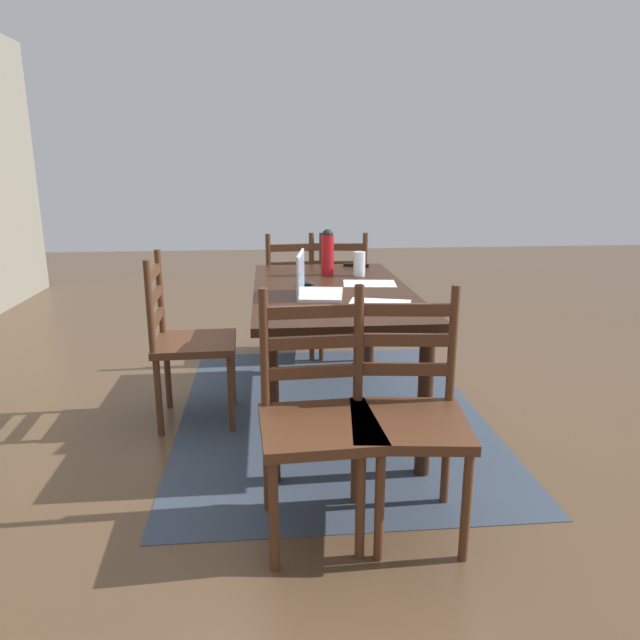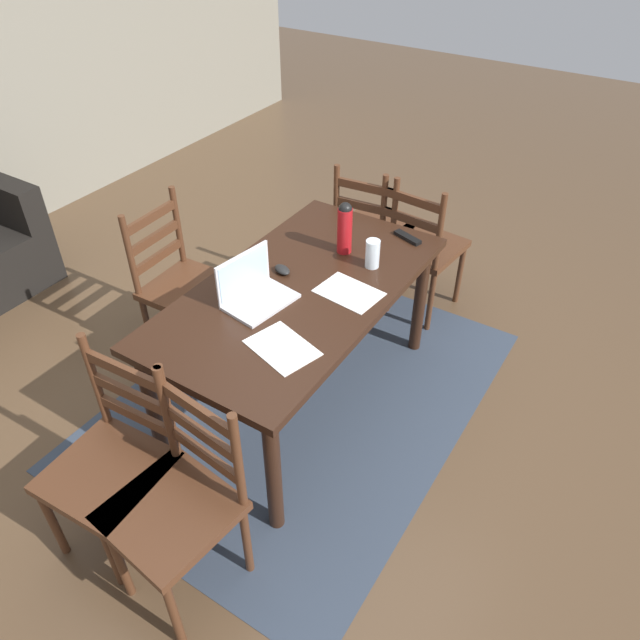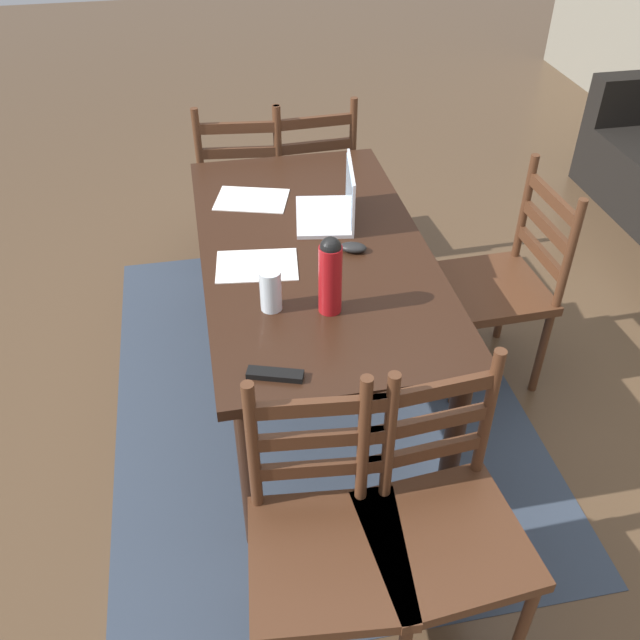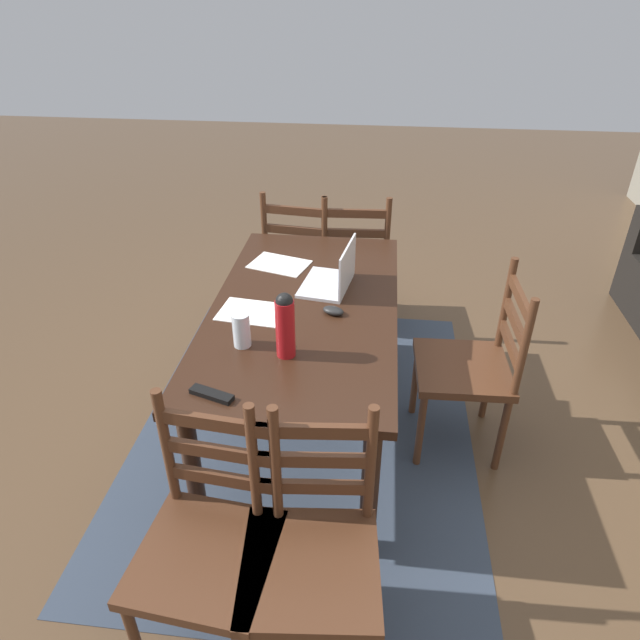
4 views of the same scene
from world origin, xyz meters
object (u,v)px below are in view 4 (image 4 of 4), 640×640
chair_left_near (301,258)px  chair_left_far (354,261)px  dining_table (305,323)px  water_bottle (285,324)px  tv_remote (212,394)px  drinking_glass (241,330)px  chair_right_far (311,554)px  computer_mouse (333,311)px  chair_right_near (210,544)px  chair_far_head (471,367)px  laptop (335,276)px

chair_left_near → chair_left_far: same height
dining_table → water_bottle: size_ratio=5.71×
chair_left_far → tv_remote: bearing=-13.2°
drinking_glass → chair_left_far: bearing=165.1°
chair_right_far → chair_left_far: bearing=179.8°
chair_left_far → computer_mouse: 1.19m
chair_right_near → chair_right_far: 0.33m
chair_far_head → chair_left_near: bearing=-138.2°
chair_far_head → chair_right_far: size_ratio=1.00×
chair_left_far → chair_left_near: bearing=-90.0°
chair_left_near → water_bottle: size_ratio=3.37×
chair_right_near → chair_right_far: size_ratio=1.00×
chair_right_far → chair_right_near: bearing=-90.0°
water_bottle → chair_left_near: bearing=-174.0°
chair_right_near → drinking_glass: chair_right_near is taller
chair_far_head → drinking_glass: chair_far_head is taller
water_bottle → tv_remote: (0.29, -0.23, -0.14)m
water_bottle → dining_table: bearing=177.3°
water_bottle → computer_mouse: water_bottle is taller
dining_table → chair_right_near: size_ratio=1.69×
dining_table → laptop: 0.28m
chair_right_near → chair_right_far: bearing=90.0°
chair_left_near → chair_far_head: size_ratio=1.00×
chair_right_near → computer_mouse: bearing=163.4°
chair_right_near → tv_remote: (-0.40, -0.08, 0.30)m
computer_mouse → chair_left_far: bearing=-160.7°
chair_left_near → chair_right_far: same height
computer_mouse → chair_left_near: bearing=-143.7°
dining_table → chair_left_near: size_ratio=1.69×
computer_mouse → tv_remote: size_ratio=0.59×
chair_right_near → computer_mouse: 1.12m
dining_table → chair_far_head: bearing=90.1°
chair_right_near → tv_remote: chair_right_near is taller
chair_left_near → drinking_glass: (1.44, -0.03, 0.36)m
chair_left_near → chair_left_far: (0.00, 0.35, 0.00)m
laptop → tv_remote: size_ratio=2.06×
chair_right_near → chair_left_far: same height
chair_far_head → chair_left_far: bearing=-150.1°
chair_left_near → laptop: (0.90, 0.30, 0.35)m
chair_right_far → chair_far_head: bearing=150.0°
dining_table → chair_left_near: chair_left_near is taller
computer_mouse → drinking_glass: bearing=-29.3°
chair_right_near → tv_remote: size_ratio=5.59×
laptop → computer_mouse: laptop is taller
computer_mouse → tv_remote: (0.63, -0.39, -0.01)m
chair_right_far → computer_mouse: (-1.03, -0.03, 0.30)m
water_bottle → computer_mouse: (-0.34, 0.16, -0.13)m
chair_far_head → computer_mouse: (0.06, -0.66, 0.30)m
drinking_glass → chair_right_far: bearing=27.0°
dining_table → laptop: size_ratio=4.59×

